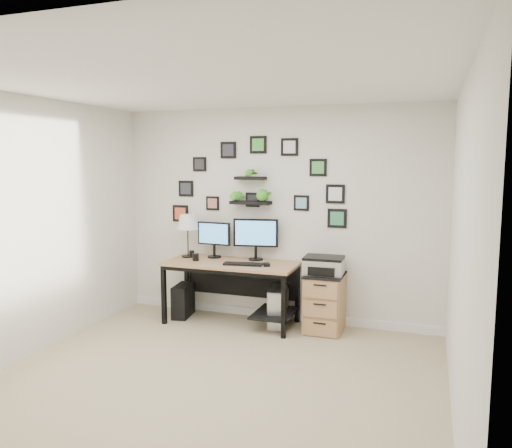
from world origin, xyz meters
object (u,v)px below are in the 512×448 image
at_px(desk, 235,272).
at_px(table_lamp, 188,223).
at_px(mug, 196,257).
at_px(monitor_left, 214,237).
at_px(monitor_right, 256,236).
at_px(pc_tower_grey, 278,307).
at_px(pc_tower_black, 183,301).
at_px(printer, 324,265).
at_px(file_cabinet, 324,303).

xyz_separation_m(desk, table_lamp, (-0.67, 0.10, 0.56)).
height_order(desk, mug, mug).
distance_m(monitor_left, monitor_right, 0.55).
bearing_deg(pc_tower_grey, mug, -172.51).
distance_m(table_lamp, pc_tower_grey, 1.54).
distance_m(desk, pc_tower_black, 0.82).
bearing_deg(table_lamp, printer, -1.33).
bearing_deg(file_cabinet, desk, -176.94).
bearing_deg(file_cabinet, table_lamp, 178.66).
distance_m(monitor_right, mug, 0.78).
xyz_separation_m(monitor_left, monitor_right, (0.55, 0.02, 0.04)).
bearing_deg(table_lamp, mug, -43.37).
bearing_deg(file_cabinet, monitor_left, 175.61).
xyz_separation_m(monitor_left, mug, (-0.13, -0.25, -0.22)).
bearing_deg(monitor_right, monitor_left, -178.01).
relative_size(pc_tower_black, pc_tower_grey, 0.83).
distance_m(monitor_left, mug, 0.36).
relative_size(pc_tower_grey, printer, 1.08).
bearing_deg(file_cabinet, mug, -174.73).
distance_m(table_lamp, pc_tower_black, 0.98).
height_order(pc_tower_black, pc_tower_grey, pc_tower_grey).
bearing_deg(pc_tower_grey, file_cabinet, 1.17).
relative_size(monitor_left, pc_tower_grey, 0.92).
distance_m(pc_tower_black, file_cabinet, 1.80).
xyz_separation_m(monitor_right, pc_tower_grey, (0.33, -0.14, -0.82)).
distance_m(monitor_left, pc_tower_grey, 1.19).
bearing_deg(file_cabinet, pc_tower_black, -178.32).
bearing_deg(mug, file_cabinet, 5.27).
distance_m(desk, file_cabinet, 1.13).
height_order(monitor_right, table_lamp, table_lamp).
xyz_separation_m(mug, printer, (1.55, 0.15, -0.02)).
bearing_deg(pc_tower_grey, desk, -175.00).
bearing_deg(monitor_right, desk, -137.12).
relative_size(pc_tower_black, printer, 0.89).
bearing_deg(pc_tower_grey, pc_tower_black, -178.09).
bearing_deg(monitor_right, pc_tower_black, -168.69).
distance_m(monitor_left, file_cabinet, 1.59).
height_order(monitor_right, pc_tower_black, monitor_right).
height_order(monitor_left, printer, monitor_left).
bearing_deg(desk, mug, -169.75).
bearing_deg(table_lamp, monitor_left, 11.85).
bearing_deg(desk, monitor_right, 42.88).
relative_size(desk, pc_tower_grey, 3.27).
bearing_deg(pc_tower_grey, printer, 1.28).
height_order(monitor_left, file_cabinet, monitor_left).
bearing_deg(pc_tower_black, table_lamp, 62.30).
distance_m(monitor_left, printer, 1.44).
height_order(table_lamp, pc_tower_black, table_lamp).
relative_size(monitor_right, file_cabinet, 0.81).
bearing_deg(mug, desk, 10.25).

